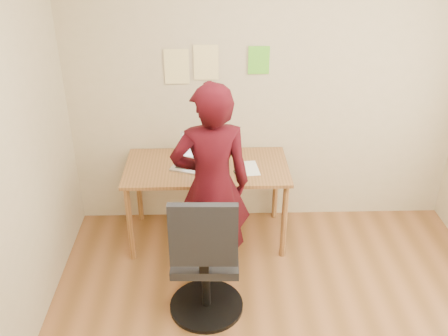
{
  "coord_description": "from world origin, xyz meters",
  "views": [
    {
      "loc": [
        -0.49,
        -2.39,
        2.76
      ],
      "look_at": [
        -0.39,
        0.95,
        0.95
      ],
      "focal_mm": 40.0,
      "sensor_mm": 36.0,
      "label": 1
    }
  ],
  "objects_px": {
    "desk": "(207,175)",
    "laptop": "(195,159)",
    "office_chair": "(205,266)",
    "person": "(211,186)",
    "phone": "(239,174)"
  },
  "relations": [
    {
      "from": "desk",
      "to": "person",
      "type": "relative_size",
      "value": 0.84
    },
    {
      "from": "office_chair",
      "to": "person",
      "type": "relative_size",
      "value": 0.64
    },
    {
      "from": "desk",
      "to": "person",
      "type": "height_order",
      "value": "person"
    },
    {
      "from": "office_chair",
      "to": "person",
      "type": "height_order",
      "value": "person"
    },
    {
      "from": "desk",
      "to": "phone",
      "type": "xyz_separation_m",
      "value": [
        0.27,
        -0.17,
        0.09
      ]
    },
    {
      "from": "laptop",
      "to": "phone",
      "type": "relative_size",
      "value": 2.85
    },
    {
      "from": "person",
      "to": "desk",
      "type": "bearing_deg",
      "value": -93.34
    },
    {
      "from": "laptop",
      "to": "phone",
      "type": "distance_m",
      "value": 0.42
    },
    {
      "from": "laptop",
      "to": "office_chair",
      "type": "distance_m",
      "value": 1.06
    },
    {
      "from": "desk",
      "to": "office_chair",
      "type": "height_order",
      "value": "office_chair"
    },
    {
      "from": "phone",
      "to": "person",
      "type": "height_order",
      "value": "person"
    },
    {
      "from": "desk",
      "to": "laptop",
      "type": "xyz_separation_m",
      "value": [
        -0.1,
        0.02,
        0.14
      ]
    },
    {
      "from": "desk",
      "to": "office_chair",
      "type": "relative_size",
      "value": 1.3
    },
    {
      "from": "desk",
      "to": "person",
      "type": "distance_m",
      "value": 0.54
    },
    {
      "from": "office_chair",
      "to": "desk",
      "type": "bearing_deg",
      "value": 90.98
    }
  ]
}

